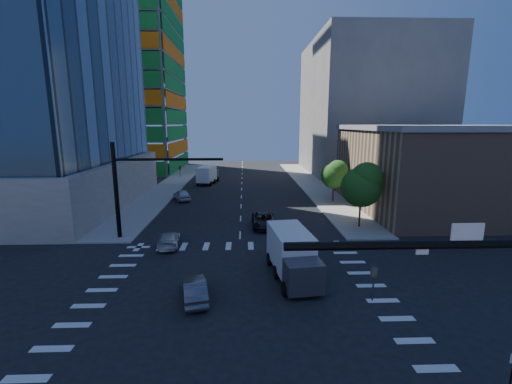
{
  "coord_description": "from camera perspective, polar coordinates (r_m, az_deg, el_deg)",
  "views": [
    {
      "loc": [
        0.45,
        -20.17,
        10.79
      ],
      "look_at": [
        1.43,
        8.0,
        5.13
      ],
      "focal_mm": 24.0,
      "sensor_mm": 36.0,
      "label": 1
    }
  ],
  "objects": [
    {
      "name": "car_sb_mid",
      "position": [
        49.99,
        -12.27,
        -0.48
      ],
      "size": [
        3.48,
        4.84,
        1.53
      ],
      "primitive_type": "imported",
      "rotation": [
        0.0,
        0.0,
        3.56
      ],
      "color": "silver",
      "rests_on": "ground"
    },
    {
      "name": "road_markings",
      "position": [
        22.88,
        -3.01,
        -16.8
      ],
      "size": [
        20.0,
        20.0,
        0.01
      ],
      "primitive_type": "cube",
      "color": "silver",
      "rests_on": "ground"
    },
    {
      "name": "car_sb_near",
      "position": [
        31.82,
        -14.28,
        -7.65
      ],
      "size": [
        2.24,
        4.48,
        1.25
      ],
      "primitive_type": "imported",
      "rotation": [
        0.0,
        0.0,
        3.26
      ],
      "color": "silver",
      "rests_on": "ground"
    },
    {
      "name": "tree_north",
      "position": [
        48.22,
        13.04,
        2.95
      ],
      "size": [
        3.54,
        3.52,
        5.78
      ],
      "color": "#382316",
      "rests_on": "sidewalk_ne"
    },
    {
      "name": "tree_south",
      "position": [
        36.7,
        17.42,
        1.25
      ],
      "size": [
        4.16,
        4.16,
        6.82
      ],
      "color": "#382316",
      "rests_on": "sidewalk_ne"
    },
    {
      "name": "sidewalk_nw",
      "position": [
        62.48,
        -13.93,
        1.14
      ],
      "size": [
        5.0,
        60.0,
        0.15
      ],
      "primitive_type": "cube",
      "color": "#989790",
      "rests_on": "ground"
    },
    {
      "name": "ground",
      "position": [
        22.88,
        -3.01,
        -16.81
      ],
      "size": [
        160.0,
        160.0,
        0.0
      ],
      "primitive_type": "plane",
      "color": "black",
      "rests_on": "ground"
    },
    {
      "name": "signal_mast_nw",
      "position": [
        33.77,
        -20.0,
        1.63
      ],
      "size": [
        10.2,
        0.4,
        9.0
      ],
      "color": "black",
      "rests_on": "sidewalk_nw"
    },
    {
      "name": "sidewalk_ne",
      "position": [
        62.3,
        9.19,
        1.3
      ],
      "size": [
        5.0,
        60.0,
        0.15
      ],
      "primitive_type": "cube",
      "color": "#989790",
      "rests_on": "ground"
    },
    {
      "name": "construction_building",
      "position": [
        87.8,
        -21.8,
        19.64
      ],
      "size": [
        25.16,
        34.5,
        70.6
      ],
      "color": "slate",
      "rests_on": "ground"
    },
    {
      "name": "box_truck_far",
      "position": [
        63.18,
        -7.96,
        2.7
      ],
      "size": [
        3.7,
        6.47,
        3.19
      ],
      "rotation": [
        0.0,
        0.0,
        2.95
      ],
      "color": "black",
      "rests_on": "ground"
    },
    {
      "name": "car_sb_cross",
      "position": [
        22.44,
        -10.17,
        -15.68
      ],
      "size": [
        2.19,
        4.21,
        1.32
      ],
      "primitive_type": "imported",
      "rotation": [
        0.0,
        0.0,
        3.35
      ],
      "color": "#525257",
      "rests_on": "ground"
    },
    {
      "name": "commercial_building",
      "position": [
        49.11,
        28.07,
        3.61
      ],
      "size": [
        20.5,
        22.5,
        10.6
      ],
      "color": "#9B775A",
      "rests_on": "ground"
    },
    {
      "name": "box_truck_near",
      "position": [
        24.58,
        6.26,
        -11.05
      ],
      "size": [
        3.41,
        6.54,
        3.28
      ],
      "rotation": [
        0.0,
        0.0,
        0.12
      ],
      "color": "black",
      "rests_on": "ground"
    },
    {
      "name": "bg_building_ne",
      "position": [
        79.79,
        17.92,
        13.12
      ],
      "size": [
        24.0,
        30.0,
        28.0
      ],
      "primitive_type": "cube",
      "color": "slate",
      "rests_on": "ground"
    },
    {
      "name": "no_parking_sign",
      "position": [
        17.85,
        36.85,
        -22.95
      ],
      "size": [
        0.3,
        0.06,
        2.2
      ],
      "color": "black",
      "rests_on": "ground"
    },
    {
      "name": "car_nb_far",
      "position": [
        36.33,
        1.29,
        -4.76
      ],
      "size": [
        2.41,
        5.17,
        1.43
      ],
      "primitive_type": "imported",
      "rotation": [
        0.0,
        0.0,
        0.01
      ],
      "color": "black",
      "rests_on": "ground"
    }
  ]
}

